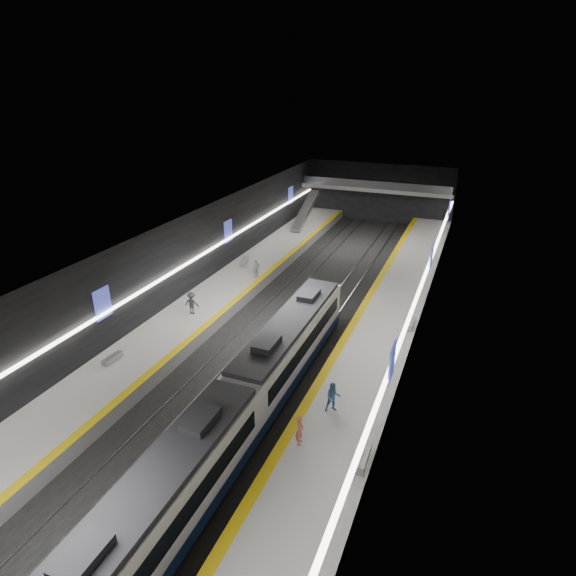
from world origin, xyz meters
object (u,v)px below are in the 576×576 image
at_px(bench_left_far, 244,261).
at_px(passenger_right_b, 333,397).
at_px(escalator, 305,211).
at_px(passenger_right_a, 300,430).
at_px(train, 239,407).
at_px(bench_left_near, 112,358).
at_px(bench_right_far, 410,324).
at_px(passenger_left_a, 256,269).
at_px(bench_right_near, 362,457).
at_px(passenger_left_b, 192,303).

distance_m(bench_left_far, passenger_right_b, 24.86).
height_order(escalator, passenger_right_a, escalator).
xyz_separation_m(train, bench_left_near, (-11.05, 2.56, -1.00)).
xyz_separation_m(bench_left_far, bench_right_far, (18.06, -7.40, -0.03)).
height_order(train, passenger_left_a, train).
bearing_deg(bench_right_near, bench_left_near, 169.89).
bearing_deg(passenger_left_b, bench_left_near, 75.14).
bearing_deg(passenger_right_a, bench_left_near, 70.32).
height_order(train, passenger_right_b, train).
bearing_deg(bench_right_far, passenger_right_a, -103.45).
height_order(train, passenger_left_b, train).
relative_size(train, bench_right_near, 14.55).
height_order(bench_left_far, passenger_right_a, passenger_right_a).
bearing_deg(bench_left_far, passenger_left_a, -61.88).
bearing_deg(passenger_right_a, bench_right_near, -99.47).
bearing_deg(train, escalator, 104.78).
bearing_deg(bench_right_far, bench_left_far, 156.77).
xyz_separation_m(train, bench_right_near, (7.00, -0.20, -0.94)).
xyz_separation_m(bench_left_far, passenger_left_b, (1.23, -11.79, 0.70)).
bearing_deg(passenger_right_a, passenger_left_a, 21.94).
xyz_separation_m(train, bench_right_far, (7.00, 15.09, -0.98)).
height_order(escalator, bench_left_near, escalator).
bearing_deg(passenger_right_a, escalator, 10.58).
height_order(passenger_right_a, passenger_right_b, passenger_right_b).
distance_m(train, passenger_right_a, 3.63).
distance_m(passenger_right_a, passenger_left_b, 17.29).
bearing_deg(bench_left_far, bench_right_far, -38.02).
xyz_separation_m(train, passenger_left_b, (-9.83, 10.70, -0.25)).
xyz_separation_m(bench_left_near, passenger_right_b, (15.48, 0.50, 0.73)).
height_order(escalator, bench_left_far, escalator).
height_order(passenger_right_b, passenger_left_b, passenger_left_b).
relative_size(escalator, passenger_right_b, 4.32).
xyz_separation_m(bench_left_far, passenger_right_a, (14.67, -22.67, 0.60)).
distance_m(passenger_left_a, passenger_left_b, 9.04).
distance_m(bench_left_far, bench_right_far, 19.52).
relative_size(bench_left_near, passenger_right_a, 0.94).
height_order(bench_right_far, passenger_left_a, passenger_left_a).
bearing_deg(bench_left_far, train, -79.55).
bearing_deg(passenger_left_b, passenger_right_b, 145.53).
relative_size(bench_right_far, passenger_left_b, 0.95).
distance_m(bench_left_near, bench_right_far, 21.97).
bearing_deg(passenger_left_a, passenger_right_b, 56.97).
relative_size(bench_right_near, bench_right_far, 1.14).
bearing_deg(bench_left_near, passenger_right_a, -7.55).
xyz_separation_m(passenger_right_b, passenger_left_a, (-12.72, 16.54, -0.02)).
bearing_deg(passenger_left_b, train, 126.26).
bearing_deg(passenger_right_a, bench_left_far, 23.83).
bearing_deg(escalator, passenger_left_b, -89.64).
height_order(bench_left_far, bench_right_near, bench_right_near).
height_order(bench_right_near, passenger_right_b, passenger_right_b).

